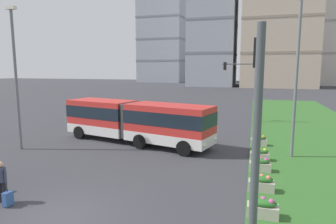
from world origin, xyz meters
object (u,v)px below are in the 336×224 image
Objects in this scene: flower_planter_1 at (261,183)px; flower_planter_2 at (260,164)px; car_maroon_sedan at (136,111)px; traffic_light_near_right at (256,124)px; traffic_light_far_right at (244,82)px; flower_planter_4 at (259,140)px; pedestrian_crossing at (2,179)px; apartment_tower_west at (163,30)px; flower_planter_3 at (260,154)px; streetlight_median at (297,71)px; apartment_tower_centre at (279,23)px; apartment_tower_eastcentre at (336,25)px; apartment_tower_westcentre at (214,8)px; rolling_suitcase at (8,199)px; articulated_bus at (136,121)px; flower_planter_0 at (263,208)px; streetlight_left at (16,73)px.

flower_planter_2 is at bearing 90.00° from flower_planter_1.
car_maroon_sedan is 0.71× the size of traffic_light_near_right.
flower_planter_4 is at bearing -81.19° from traffic_light_far_right.
apartment_tower_west is at bearing 104.02° from pedestrian_crossing.
car_maroon_sedan reaches higher than flower_planter_2.
flower_planter_3 is 0.11× the size of streetlight_median.
apartment_tower_centre is (6.24, 89.24, 14.83)m from traffic_light_near_right.
streetlight_median reaches higher than pedestrian_crossing.
flower_planter_3 is 0.03× the size of apartment_tower_eastcentre.
apartment_tower_westcentre is (-13.76, 75.67, 24.19)m from flower_planter_4.
apartment_tower_centre is (5.84, 78.20, 18.65)m from flower_planter_3.
traffic_light_far_right is at bearing 92.54° from traffic_light_near_right.
apartment_tower_westcentre is at bearing 100.31° from flower_planter_4.
rolling_suitcase is 0.88× the size of flower_planter_1.
traffic_light_near_right is (1.07, -24.03, 0.08)m from traffic_light_far_right.
flower_planter_3 is at bearing -69.48° from apartment_tower_west.
articulated_bus is 11.30m from streetlight_median.
apartment_tower_westcentre reaches higher than flower_planter_0.
flower_planter_0 is 90.59m from apartment_tower_westcentre.
apartment_tower_westcentre reaches higher than articulated_bus.
streetlight_median is 0.26× the size of apartment_tower_centre.
apartment_tower_westcentre is (-13.76, 86.21, 24.19)m from flower_planter_0.
articulated_bus is at bearing 175.76° from streetlight_median.
flower_planter_2 is 0.02× the size of apartment_tower_westcentre.
flower_planter_1 is 4.61m from flower_planter_3.
flower_planter_2 is 0.18× the size of traffic_light_near_right.
streetlight_left reaches higher than flower_planter_3.
rolling_suitcase is 9.90m from flower_planter_0.
streetlight_median is (1.90, 8.26, 4.90)m from flower_planter_0.
streetlight_median reaches higher than traffic_light_far_right.
traffic_light_near_right is 109.88m from apartment_tower_eastcentre.
flower_planter_0 is 5.08m from flower_planter_2.
pedestrian_crossing is 10.97m from flower_planter_1.
flower_planter_4 is at bearing 90.00° from flower_planter_2.
pedestrian_crossing is at bearing -146.53° from flower_planter_2.
flower_planter_2 is 0.18× the size of traffic_light_far_right.
car_maroon_sedan is 70.69m from apartment_tower_centre.
apartment_tower_westcentre is 1.24× the size of apartment_tower_eastcentre.
traffic_light_far_right reaches higher than articulated_bus.
traffic_light_near_right is at bearing -61.68° from car_maroon_sedan.
flower_planter_0 is 0.02× the size of apartment_tower_westcentre.
traffic_light_near_right reaches higher than rolling_suitcase.
traffic_light_near_right reaches higher than flower_planter_1.
traffic_light_far_right is (-1.47, 12.98, 3.74)m from flower_planter_3.
rolling_suitcase is 0.02× the size of apartment_tower_eastcentre.
rolling_suitcase is 0.88× the size of flower_planter_4.
apartment_tower_eastcentre reaches higher than flower_planter_2.
apartment_tower_west is 1.10× the size of apartment_tower_centre.
pedestrian_crossing is 16.21m from streetlight_median.
streetlight_median is (1.90, -2.28, 4.90)m from flower_planter_4.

